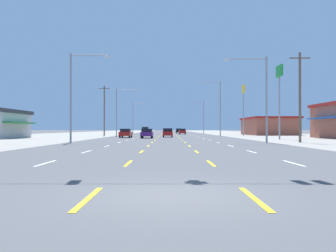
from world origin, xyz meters
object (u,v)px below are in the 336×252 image
sedan_far_left_near (125,133)px  pole_sign_right_row_2 (243,98)px  sedan_inner_left_nearest (146,133)px  sedan_inner_right_midfar (181,131)px  hatchback_center_turn_mid (167,133)px  pole_sign_right_row_1 (278,83)px  streetlight_right_row_2 (201,115)px  suv_far_left_far (144,130)px  streetlight_left_row_1 (118,108)px  streetlight_right_row_1 (217,105)px  hatchback_inner_right_farther (178,131)px  streetlight_left_row_0 (74,91)px  streetlight_right_row_0 (261,92)px  streetlight_left_row_2 (133,116)px

sedan_far_left_near → pole_sign_right_row_2: pole_sign_right_row_2 is taller
sedan_inner_left_nearest → sedan_inner_right_midfar: (7.09, 38.07, 0.00)m
hatchback_center_turn_mid → pole_sign_right_row_1: (15.32, -13.13, 7.00)m
sedan_far_left_near → streetlight_right_row_2: (16.68, 42.99, 4.72)m
sedan_far_left_near → suv_far_left_far: (0.26, 45.83, 0.27)m
streetlight_right_row_2 → hatchback_center_turn_mid: bearing=-103.8°
hatchback_center_turn_mid → sedan_inner_right_midfar: size_ratio=0.87×
streetlight_left_row_1 → streetlight_right_row_1: 19.43m
hatchback_inner_right_farther → streetlight_right_row_1: bearing=-81.3°
streetlight_right_row_2 → sedan_far_left_near: bearing=-111.2°
streetlight_left_row_0 → streetlight_right_row_0: size_ratio=1.04×
pole_sign_right_row_1 → streetlight_right_row_0: (-5.55, -11.75, -2.50)m
pole_sign_right_row_1 → streetlight_left_row_1: pole_sign_right_row_1 is taller
hatchback_inner_right_farther → streetlight_right_row_0: size_ratio=0.43×
sedan_inner_right_midfar → hatchback_center_turn_mid: bearing=-96.9°
suv_far_left_far → streetlight_left_row_0: 67.66m
streetlight_left_row_0 → sedan_far_left_near: bearing=82.9°
hatchback_center_turn_mid → streetlight_left_row_2: size_ratio=0.44×
streetlight_right_row_1 → streetlight_right_row_2: size_ratio=1.15×
sedan_inner_right_midfar → suv_far_left_far: size_ratio=0.92×
sedan_inner_right_midfar → pole_sign_right_row_1: pole_sign_right_row_1 is taller
sedan_far_left_near → streetlight_left_row_1: streetlight_left_row_1 is taller
sedan_inner_right_midfar → streetlight_right_row_1: streetlight_right_row_1 is taller
hatchback_center_turn_mid → pole_sign_right_row_1: pole_sign_right_row_1 is taller
sedan_far_left_near → sedan_inner_left_nearest: bearing=-37.8°
sedan_inner_right_midfar → pole_sign_right_row_1: bearing=-75.7°
pole_sign_right_row_2 → streetlight_left_row_0: bearing=-124.1°
pole_sign_right_row_1 → streetlight_left_row_1: bearing=140.4°
sedan_inner_right_midfar → streetlight_left_row_0: size_ratio=0.48×
sedan_inner_right_midfar → hatchback_inner_right_farther: (-0.44, 17.83, 0.03)m
sedan_inner_left_nearest → sedan_far_left_near: 4.65m
suv_far_left_far → streetlight_left_row_2: (-3.00, -2.85, 4.16)m
pole_sign_right_row_1 → streetlight_right_row_2: size_ratio=1.09×
sedan_far_left_near → streetlight_left_row_0: streetlight_left_row_0 is taller
streetlight_left_row_2 → streetlight_right_row_1: bearing=-58.9°
suv_far_left_far → sedan_inner_right_midfar: bearing=-45.3°
streetlight_left_row_1 → streetlight_right_row_1: bearing=0.0°
sedan_far_left_near → hatchback_center_turn_mid: bearing=25.3°
hatchback_inner_right_farther → streetlight_left_row_2: streetlight_left_row_2 is taller
hatchback_center_turn_mid → streetlight_right_row_0: streetlight_right_row_0 is taller
streetlight_left_row_0 → streetlight_right_row_1: bearing=58.9°
streetlight_right_row_0 → streetlight_right_row_2: size_ratio=0.96×
streetlight_right_row_0 → streetlight_left_row_1: size_ratio=0.96×
hatchback_inner_right_farther → streetlight_right_row_2: (6.36, -10.06, 4.69)m
pole_sign_right_row_1 → streetlight_left_row_2: size_ratio=1.13×
suv_far_left_far → hatchback_inner_right_farther: suv_far_left_far is taller
hatchback_inner_right_farther → streetlight_left_row_1: streetlight_left_row_1 is taller
sedan_inner_right_midfar → pole_sign_right_row_2: pole_sign_right_row_2 is taller
sedan_inner_right_midfar → streetlight_left_row_2: size_ratio=0.50×
suv_far_left_far → streetlight_right_row_0: streetlight_right_row_0 is taller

